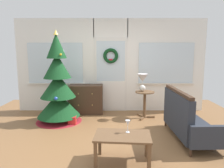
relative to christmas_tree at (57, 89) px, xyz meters
The scene contains 10 objects.
ground_plane 1.85m from the christmas_tree, 41.84° to the right, with size 6.76×6.76×0.00m, color brown.
back_wall_with_door 1.65m from the christmas_tree, 37.80° to the left, with size 5.20×0.19×2.55m.
christmas_tree is the anchor object (origin of this frame).
dresser_cabinet 0.97m from the christmas_tree, 49.45° to the left, with size 0.91×0.46×0.78m.
settee_sofa 2.93m from the christmas_tree, 20.83° to the right, with size 0.76×1.56×0.96m.
side_table 2.14m from the christmas_tree, ahead, with size 0.50×0.48×0.68m.
table_lamp 2.07m from the christmas_tree, ahead, with size 0.28×0.28×0.44m.
coffee_table 2.43m from the christmas_tree, 53.08° to the right, with size 0.88×0.59×0.44m.
wine_glass 2.38m from the christmas_tree, 50.05° to the right, with size 0.08×0.08×0.20m.
gift_box 0.81m from the christmas_tree, 30.97° to the right, with size 0.18×0.16×0.18m, color red.
Camera 1 is at (0.04, -3.83, 1.69)m, focal length 34.08 mm.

